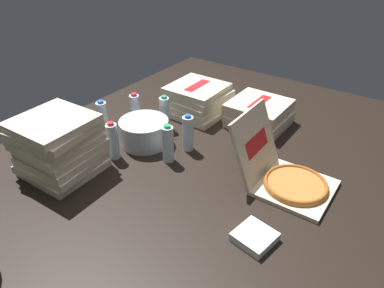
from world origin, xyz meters
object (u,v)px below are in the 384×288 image
Objects in this scene: ice_bucket at (144,132)px; water_bottle_1 at (188,133)px; open_pizza_box at (285,174)px; water_bottle_4 at (168,144)px; pizza_stack_right_mid at (198,100)px; napkin_pile at (255,237)px; water_bottle_0 at (165,113)px; water_bottle_3 at (135,110)px; water_bottle_5 at (103,118)px; pizza_stack_right_near at (259,114)px; pizza_stack_center_near at (59,145)px; water_bottle_2 at (113,141)px.

water_bottle_1 is (0.10, -0.26, 0.03)m from ice_bucket.
water_bottle_4 is at bearing 104.98° from open_pizza_box.
pizza_stack_right_mid is 2.53× the size of napkin_pile.
open_pizza_box is at bearing -97.46° from water_bottle_0.
pizza_stack_right_mid is 1.72× the size of water_bottle_0.
open_pizza_box is at bearing -91.79° from water_bottle_3.
water_bottle_5 is at bearing 135.49° from water_bottle_0.
open_pizza_box is at bearing -83.18° from ice_bucket.
water_bottle_3 is (-0.39, 0.24, 0.01)m from pizza_stack_right_mid.
pizza_stack_right_mid is at bearing 27.68° from water_bottle_1.
water_bottle_4 is at bearing -161.02° from pizza_stack_right_mid.
water_bottle_1 reaches higher than pizza_stack_right_near.
pizza_stack_center_near is at bearing 134.92° from water_bottle_4.
pizza_stack_center_near is at bearing 97.83° from napkin_pile.
open_pizza_box is at bearing 6.55° from napkin_pile.
water_bottle_2 is (-0.22, 0.04, 0.03)m from ice_bucket.
pizza_stack_right_mid is at bearing -3.71° from ice_bucket.
water_bottle_0 is at bearing -44.51° from water_bottle_5.
pizza_stack_right_near is at bearing -30.35° from pizza_stack_center_near.
ice_bucket is 1.30× the size of water_bottle_1.
water_bottle_1 is at bearing -37.26° from pizza_stack_center_near.
water_bottle_0 is 1.00× the size of water_bottle_2.
pizza_stack_right_mid is at bearing 102.37° from pizza_stack_right_near.
water_bottle_1 and water_bottle_5 have the same top height.
open_pizza_box reaches higher than water_bottle_1.
pizza_stack_center_near reaches higher than water_bottle_3.
water_bottle_4 is at bearing -60.26° from water_bottle_2.
napkin_pile is (-0.43, -0.05, -0.05)m from open_pizza_box.
water_bottle_3 and water_bottle_5 have the same top height.
water_bottle_3 is at bearing 24.31° from water_bottle_2.
pizza_stack_right_mid reaches higher than ice_bucket.
water_bottle_1 is 1.00× the size of water_bottle_3.
water_bottle_0 is at bearing -12.69° from pizza_stack_center_near.
water_bottle_1 is at bearing -43.18° from water_bottle_2.
pizza_stack_right_mid is (0.42, 0.84, 0.03)m from open_pizza_box.
water_bottle_5 is (-0.69, 0.77, 0.03)m from pizza_stack_right_near.
napkin_pile is at bearing -82.17° from pizza_stack_center_near.
water_bottle_3 is (0.14, 0.20, 0.03)m from ice_bucket.
water_bottle_5 is at bearing 57.90° from water_bottle_2.
ice_bucket is at bearing 74.74° from water_bottle_4.
water_bottle_0 is 1.00× the size of water_bottle_3.
open_pizza_box is 1.07m from water_bottle_3.
water_bottle_5 is (-0.59, 0.33, 0.01)m from pizza_stack_right_mid.
water_bottle_3 is 1.47× the size of napkin_pile.
open_pizza_box is 2.15× the size of water_bottle_0.
water_bottle_1 is 1.00× the size of water_bottle_2.
water_bottle_4 is at bearing 161.40° from pizza_stack_right_near.
open_pizza_box is 0.97m from water_bottle_2.
pizza_stack_right_mid is 0.63m from water_bottle_4.
water_bottle_4 and water_bottle_5 have the same top height.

